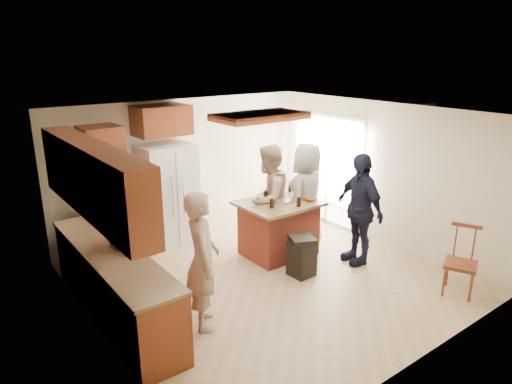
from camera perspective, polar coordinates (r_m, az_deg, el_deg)
room_shell at (r=10.80m, az=14.41°, el=3.61°), size 8.00×5.20×5.00m
person_front_left at (r=5.63m, az=-6.71°, el=-8.51°), size 0.70×0.78×1.76m
person_behind_left at (r=7.71m, az=1.56°, el=-0.83°), size 1.04×0.85×1.84m
person_behind_right at (r=7.93m, az=6.34°, el=-0.44°), size 1.05×0.88×1.83m
person_side_right at (r=7.44m, az=12.76°, el=-2.06°), size 0.76×1.16×1.82m
person_counter at (r=6.17m, az=-15.75°, el=-6.81°), size 0.53×1.12×1.73m
left_cabinetry at (r=6.00m, az=-18.14°, el=-6.83°), size 0.64×3.00×2.30m
back_wall_units at (r=7.75m, az=-16.57°, el=2.08°), size 1.80×0.60×2.45m
refrigerator at (r=8.11m, az=-10.93°, el=-0.39°), size 0.90×0.76×1.80m
kitchen_island at (r=7.68m, az=2.84°, el=-4.46°), size 1.28×1.03×0.93m
island_items at (r=7.60m, az=4.74°, el=-0.78°), size 0.90×0.77×0.15m
trash_bin at (r=7.06m, az=5.75°, el=-7.95°), size 0.47×0.47×0.63m
spindle_chair at (r=7.08m, az=24.23°, el=-8.19°), size 0.56×0.56×0.99m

